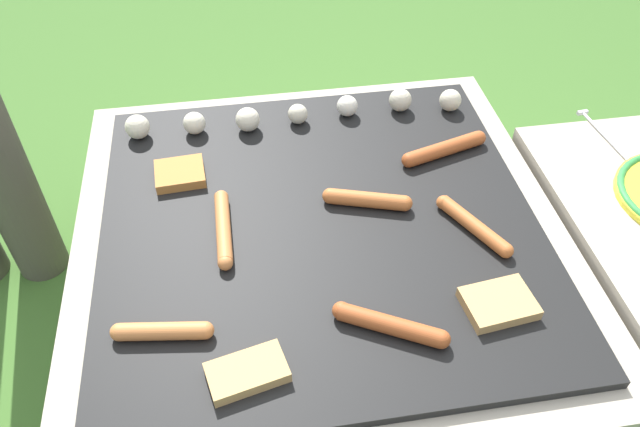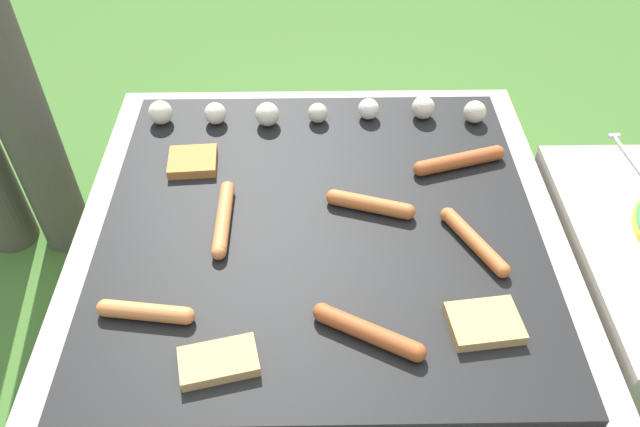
{
  "view_description": "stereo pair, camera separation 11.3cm",
  "coord_description": "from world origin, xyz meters",
  "views": [
    {
      "loc": [
        -0.12,
        -0.79,
        1.2
      ],
      "look_at": [
        0.0,
        0.0,
        0.4
      ],
      "focal_mm": 35.0,
      "sensor_mm": 36.0,
      "label": 1
    },
    {
      "loc": [
        -0.01,
        -0.8,
        1.2
      ],
      "look_at": [
        0.0,
        0.0,
        0.4
      ],
      "focal_mm": 35.0,
      "sensor_mm": 36.0,
      "label": 2
    }
  ],
  "objects": [
    {
      "name": "bread_slice_right",
      "position": [
        -0.15,
        -0.3,
        0.39
      ],
      "size": [
        0.13,
        0.09,
        0.02
      ],
      "color": "tan",
      "rests_on": "grill"
    },
    {
      "name": "sausage_front_center",
      "position": [
        0.09,
        0.03,
        0.4
      ],
      "size": [
        0.16,
        0.07,
        0.03
      ],
      "color": "#B7602D",
      "rests_on": "grill"
    },
    {
      "name": "sausage_back_right",
      "position": [
        0.28,
        0.15,
        0.4
      ],
      "size": [
        0.19,
        0.08,
        0.03
      ],
      "color": "#A34C23",
      "rests_on": "grill"
    },
    {
      "name": "mushroom_row",
      "position": [
        -0.01,
        0.31,
        0.41
      ],
      "size": [
        0.73,
        0.07,
        0.05
      ],
      "color": "beige",
      "rests_on": "grill"
    },
    {
      "name": "ground_plane",
      "position": [
        0.0,
        0.0,
        0.0
      ],
      "size": [
        14.0,
        14.0,
        0.0
      ],
      "primitive_type": "plane",
      "color": "#3D6628"
    },
    {
      "name": "fork_utensil",
      "position": [
        0.64,
        0.15,
        0.39
      ],
      "size": [
        0.04,
        0.22,
        0.01
      ],
      "color": "silver",
      "rests_on": "side_ledge"
    },
    {
      "name": "grill",
      "position": [
        0.0,
        0.0,
        0.19
      ],
      "size": [
        0.9,
        0.9,
        0.38
      ],
      "color": "#A89E8C",
      "rests_on": "ground_plane"
    },
    {
      "name": "sausage_mid_right",
      "position": [
        -0.28,
        -0.21,
        0.4
      ],
      "size": [
        0.16,
        0.05,
        0.03
      ],
      "color": "#C6753D",
      "rests_on": "grill"
    },
    {
      "name": "sausage_back_center",
      "position": [
        0.07,
        -0.25,
        0.4
      ],
      "size": [
        0.17,
        0.11,
        0.03
      ],
      "color": "#A34C23",
      "rests_on": "grill"
    },
    {
      "name": "bread_slice_left",
      "position": [
        -0.25,
        0.16,
        0.39
      ],
      "size": [
        0.1,
        0.09,
        0.02
      ],
      "color": "#B27033",
      "rests_on": "grill"
    },
    {
      "name": "bread_slice_center",
      "position": [
        0.25,
        -0.24,
        0.39
      ],
      "size": [
        0.12,
        0.09,
        0.02
      ],
      "color": "tan",
      "rests_on": "grill"
    },
    {
      "name": "sausage_front_left",
      "position": [
        -0.18,
        -0.0,
        0.4
      ],
      "size": [
        0.03,
        0.19,
        0.03
      ],
      "color": "#C6753D",
      "rests_on": "grill"
    },
    {
      "name": "sausage_back_left",
      "position": [
        0.27,
        -0.06,
        0.4
      ],
      "size": [
        0.1,
        0.16,
        0.03
      ],
      "color": "#B7602D",
      "rests_on": "grill"
    }
  ]
}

